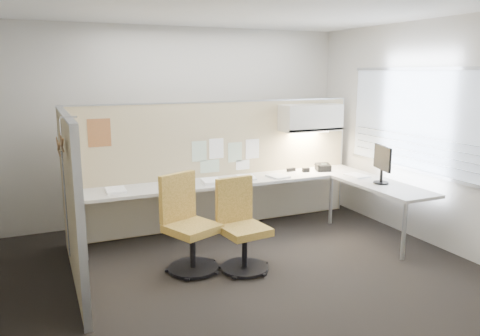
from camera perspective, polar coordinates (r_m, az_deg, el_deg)
name	(u,v)px	position (r m, az deg, el deg)	size (l,w,h in m)	color
floor	(226,275)	(5.22, -1.71, -12.88)	(5.50, 4.50, 0.01)	black
ceiling	(224,4)	(4.79, -1.92, 19.37)	(5.50, 4.50, 0.01)	white
wall_back	(167,125)	(6.93, -8.84, 5.20)	(5.50, 0.02, 2.80)	beige
wall_front	(367,202)	(2.89, 15.20, -4.02)	(5.50, 0.02, 2.80)	beige
wall_right	(427,133)	(6.36, 21.87, 3.94)	(0.02, 4.50, 2.80)	beige
window_pane	(427,122)	(6.33, 21.81, 5.28)	(0.01, 2.80, 1.30)	#A6B1C1
partition_back	(219,165)	(6.57, -2.57, 0.34)	(4.10, 0.06, 1.75)	#C5B588
partition_left	(71,200)	(5.08, -19.92, -3.74)	(0.06, 2.20, 1.75)	#C5B588
desk	(258,189)	(6.35, 2.21, -2.57)	(4.00, 2.07, 0.73)	beige
overhead_bin	(311,118)	(6.89, 8.60, 6.10)	(0.90, 0.36, 0.38)	beige
task_light_strip	(310,132)	(6.92, 8.55, 4.37)	(0.60, 0.06, 0.02)	#FFEABF
pinned_papers	(225,154)	(6.53, -1.83, 1.70)	(1.01, 0.00, 0.47)	#8CBF8C
poster	(99,133)	(6.06, -16.78, 4.13)	(0.28, 0.00, 0.35)	orange
chair_left	(188,227)	(5.20, -6.40, -7.13)	(0.65, 0.66, 1.06)	black
chair_right	(241,228)	(5.20, 0.13, -7.36)	(0.53, 0.54, 1.00)	black
monitor	(382,162)	(6.31, 16.94, 0.69)	(0.20, 0.46, 0.49)	black
phone	(323,167)	(6.99, 10.05, 0.08)	(0.25, 0.24, 0.12)	black
stapler	(291,170)	(6.88, 6.25, -0.22)	(0.14, 0.04, 0.05)	black
tape_dispenser	(306,170)	(6.87, 8.03, -0.24)	(0.10, 0.06, 0.06)	black
coat_hook	(62,157)	(4.40, -20.93, 1.30)	(0.18, 0.41, 1.26)	silver
paper_stack_0	(116,190)	(5.89, -14.92, -2.65)	(0.23, 0.30, 0.03)	white
paper_stack_1	(173,185)	(6.06, -8.15, -2.06)	(0.23, 0.30, 0.02)	white
paper_stack_2	(211,182)	(6.12, -3.51, -1.66)	(0.23, 0.30, 0.05)	white
paper_stack_3	(247,177)	(6.42, 0.80, -1.15)	(0.23, 0.30, 0.02)	white
paper_stack_4	(278,176)	(6.50, 4.62, -1.00)	(0.23, 0.30, 0.03)	white
paper_stack_5	(357,176)	(6.71, 14.05, -0.91)	(0.23, 0.30, 0.02)	white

